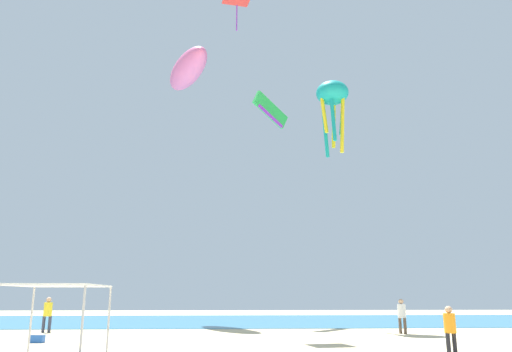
{
  "coord_description": "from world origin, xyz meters",
  "views": [
    {
      "loc": [
        -0.42,
        -15.87,
        1.86
      ],
      "look_at": [
        1.19,
        13.97,
        9.17
      ],
      "focal_mm": 34.67,
      "sensor_mm": 36.0,
      "label": 1
    }
  ],
  "objects_px": {
    "kite_octopus_teal": "(332,97)",
    "kite_inflatable_pink": "(188,69)",
    "canopy_tent": "(57,288)",
    "cooler_box": "(37,338)",
    "person_far_shore": "(48,312)",
    "kite_diamond_red": "(237,0)",
    "kite_parafoil_green": "(271,111)",
    "person_central": "(402,313)",
    "person_near_tent": "(450,326)"
  },
  "relations": [
    {
      "from": "kite_octopus_teal",
      "to": "kite_inflatable_pink",
      "type": "distance_m",
      "value": 13.43
    },
    {
      "from": "canopy_tent",
      "to": "cooler_box",
      "type": "relative_size",
      "value": 5.77
    },
    {
      "from": "person_far_shore",
      "to": "kite_diamond_red",
      "type": "relative_size",
      "value": 0.78
    },
    {
      "from": "canopy_tent",
      "to": "kite_parafoil_green",
      "type": "xyz_separation_m",
      "value": [
        8.49,
        18.12,
        13.32
      ]
    },
    {
      "from": "person_central",
      "to": "kite_octopus_teal",
      "type": "bearing_deg",
      "value": -0.68
    },
    {
      "from": "person_central",
      "to": "kite_diamond_red",
      "type": "relative_size",
      "value": 0.75
    },
    {
      "from": "person_near_tent",
      "to": "kite_inflatable_pink",
      "type": "relative_size",
      "value": 0.2
    },
    {
      "from": "kite_octopus_teal",
      "to": "canopy_tent",
      "type": "bearing_deg",
      "value": -148.92
    },
    {
      "from": "person_far_shore",
      "to": "kite_parafoil_green",
      "type": "relative_size",
      "value": 0.63
    },
    {
      "from": "cooler_box",
      "to": "kite_octopus_teal",
      "type": "height_order",
      "value": "kite_octopus_teal"
    },
    {
      "from": "person_central",
      "to": "person_far_shore",
      "type": "xyz_separation_m",
      "value": [
        -18.66,
        2.01,
        0.05
      ]
    },
    {
      "from": "canopy_tent",
      "to": "person_near_tent",
      "type": "xyz_separation_m",
      "value": [
        12.71,
        -0.28,
        -1.21
      ]
    },
    {
      "from": "canopy_tent",
      "to": "person_far_shore",
      "type": "distance_m",
      "value": 12.2
    },
    {
      "from": "person_central",
      "to": "kite_parafoil_green",
      "type": "bearing_deg",
      "value": 3.6
    },
    {
      "from": "kite_parafoil_green",
      "to": "kite_inflatable_pink",
      "type": "distance_m",
      "value": 8.15
    },
    {
      "from": "person_central",
      "to": "person_far_shore",
      "type": "relative_size",
      "value": 0.95
    },
    {
      "from": "person_central",
      "to": "kite_diamond_red",
      "type": "bearing_deg",
      "value": 48.23
    },
    {
      "from": "person_central",
      "to": "kite_inflatable_pink",
      "type": "distance_m",
      "value": 25.09
    },
    {
      "from": "person_far_shore",
      "to": "person_near_tent",
      "type": "bearing_deg",
      "value": 148.72
    },
    {
      "from": "person_central",
      "to": "cooler_box",
      "type": "xyz_separation_m",
      "value": [
        -16.87,
        -4.1,
        -0.85
      ]
    },
    {
      "from": "cooler_box",
      "to": "kite_diamond_red",
      "type": "distance_m",
      "value": 22.3
    },
    {
      "from": "kite_diamond_red",
      "to": "kite_inflatable_pink",
      "type": "height_order",
      "value": "kite_inflatable_pink"
    },
    {
      "from": "person_central",
      "to": "kite_octopus_teal",
      "type": "height_order",
      "value": "kite_octopus_teal"
    },
    {
      "from": "canopy_tent",
      "to": "person_near_tent",
      "type": "bearing_deg",
      "value": -1.25
    },
    {
      "from": "person_near_tent",
      "to": "kite_octopus_teal",
      "type": "distance_m",
      "value": 19.35
    },
    {
      "from": "person_central",
      "to": "kite_octopus_teal",
      "type": "xyz_separation_m",
      "value": [
        -2.3,
        3.95,
        13.62
      ]
    },
    {
      "from": "person_central",
      "to": "cooler_box",
      "type": "bearing_deg",
      "value": 72.75
    },
    {
      "from": "canopy_tent",
      "to": "person_near_tent",
      "type": "height_order",
      "value": "canopy_tent"
    },
    {
      "from": "person_central",
      "to": "kite_parafoil_green",
      "type": "distance_m",
      "value": 17.89
    },
    {
      "from": "cooler_box",
      "to": "kite_parafoil_green",
      "type": "xyz_separation_m",
      "value": [
        10.89,
        12.81,
        15.28
      ]
    },
    {
      "from": "kite_parafoil_green",
      "to": "kite_diamond_red",
      "type": "bearing_deg",
      "value": -155.44
    },
    {
      "from": "kite_parafoil_green",
      "to": "kite_inflatable_pink",
      "type": "height_order",
      "value": "kite_inflatable_pink"
    },
    {
      "from": "kite_diamond_red",
      "to": "kite_inflatable_pink",
      "type": "distance_m",
      "value": 10.11
    },
    {
      "from": "kite_octopus_teal",
      "to": "kite_parafoil_green",
      "type": "bearing_deg",
      "value": 111.18
    },
    {
      "from": "cooler_box",
      "to": "kite_diamond_red",
      "type": "xyz_separation_m",
      "value": [
        8.2,
        5.76,
        19.92
      ]
    },
    {
      "from": "person_near_tent",
      "to": "kite_octopus_teal",
      "type": "height_order",
      "value": "kite_octopus_teal"
    },
    {
      "from": "person_near_tent",
      "to": "kite_parafoil_green",
      "type": "xyz_separation_m",
      "value": [
        -4.22,
        18.4,
        14.53
      ]
    },
    {
      "from": "cooler_box",
      "to": "kite_octopus_teal",
      "type": "xyz_separation_m",
      "value": [
        14.57,
        8.05,
        14.47
      ]
    },
    {
      "from": "person_central",
      "to": "kite_inflatable_pink",
      "type": "height_order",
      "value": "kite_inflatable_pink"
    },
    {
      "from": "kite_inflatable_pink",
      "to": "canopy_tent",
      "type": "bearing_deg",
      "value": 152.59
    },
    {
      "from": "person_near_tent",
      "to": "kite_inflatable_pink",
      "type": "bearing_deg",
      "value": -86.22
    },
    {
      "from": "cooler_box",
      "to": "kite_inflatable_pink",
      "type": "height_order",
      "value": "kite_inflatable_pink"
    },
    {
      "from": "person_near_tent",
      "to": "kite_parafoil_green",
      "type": "distance_m",
      "value": 23.82
    },
    {
      "from": "person_far_shore",
      "to": "kite_inflatable_pink",
      "type": "distance_m",
      "value": 21.64
    },
    {
      "from": "canopy_tent",
      "to": "kite_inflatable_pink",
      "type": "height_order",
      "value": "kite_inflatable_pink"
    },
    {
      "from": "kite_inflatable_pink",
      "to": "kite_octopus_teal",
      "type": "bearing_deg",
      "value": -146.59
    },
    {
      "from": "person_near_tent",
      "to": "person_central",
      "type": "height_order",
      "value": "person_central"
    },
    {
      "from": "person_near_tent",
      "to": "person_far_shore",
      "type": "height_order",
      "value": "person_far_shore"
    },
    {
      "from": "canopy_tent",
      "to": "cooler_box",
      "type": "distance_m",
      "value": 6.14
    },
    {
      "from": "kite_diamond_red",
      "to": "person_central",
      "type": "bearing_deg",
      "value": -21.42
    }
  ]
}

